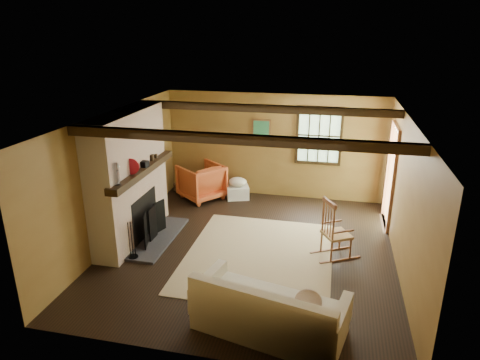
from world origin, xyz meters
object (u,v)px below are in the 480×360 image
(sofa, at_px, (269,314))
(laundry_basket, at_px, (238,192))
(fireplace, at_px, (131,182))
(rocking_chair, at_px, (335,233))
(armchair, at_px, (201,182))

(sofa, bearing_deg, laundry_basket, 120.72)
(sofa, xyz_separation_m, laundry_basket, (-1.44, 4.47, -0.13))
(sofa, bearing_deg, fireplace, 156.58)
(rocking_chair, distance_m, sofa, 2.36)
(laundry_basket, relative_size, armchair, 0.55)
(rocking_chair, height_order, sofa, rocking_chair)
(rocking_chair, distance_m, armchair, 3.70)
(laundry_basket, bearing_deg, sofa, -72.15)
(sofa, height_order, laundry_basket, sofa)
(fireplace, xyz_separation_m, armchair, (0.64, 2.17, -0.69))
(rocking_chair, distance_m, laundry_basket, 3.19)
(fireplace, height_order, rocking_chair, fireplace)
(armchair, bearing_deg, sofa, 65.97)
(fireplace, xyz_separation_m, rocking_chair, (3.69, 0.09, -0.65))
(fireplace, bearing_deg, sofa, -36.29)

